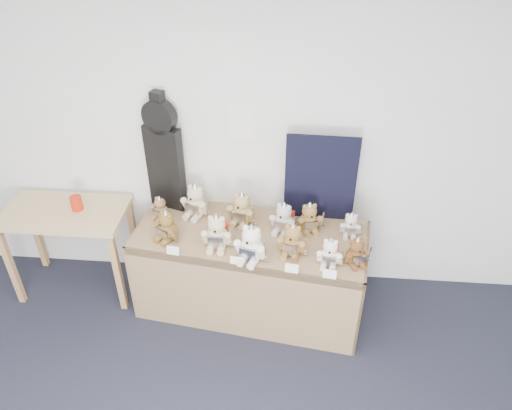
# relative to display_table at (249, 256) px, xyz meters

# --- Properties ---
(room_shell) EXTENTS (6.00, 6.00, 6.00)m
(room_shell) POSITION_rel_display_table_xyz_m (-0.09, 0.48, 0.91)
(room_shell) COLOR silver
(room_shell) RESTS_ON floor
(display_table) EXTENTS (1.90, 0.99, 0.75)m
(display_table) POSITION_rel_display_table_xyz_m (0.00, 0.00, 0.00)
(display_table) COLOR brown
(display_table) RESTS_ON floor
(side_table) EXTENTS (0.99, 0.55, 0.82)m
(side_table) POSITION_rel_display_table_xyz_m (-1.51, 0.17, 0.10)
(side_table) COLOR tan
(side_table) RESTS_ON floor
(guitar_case) EXTENTS (0.32, 0.19, 1.01)m
(guitar_case) POSITION_rel_display_table_xyz_m (-0.71, 0.41, 0.66)
(guitar_case) COLOR black
(guitar_case) RESTS_ON display_table
(navy_board) EXTENTS (0.55, 0.04, 0.74)m
(navy_board) POSITION_rel_display_table_xyz_m (0.53, 0.34, 0.53)
(navy_board) COLOR black
(navy_board) RESTS_ON display_table
(red_cup) EXTENTS (0.09, 0.09, 0.12)m
(red_cup) POSITION_rel_display_table_xyz_m (-1.41, 0.19, 0.29)
(red_cup) COLOR red
(red_cup) RESTS_ON side_table
(teddy_front_far_left) EXTENTS (0.22, 0.22, 0.28)m
(teddy_front_far_left) POSITION_rel_display_table_xyz_m (-0.62, -0.03, 0.27)
(teddy_front_far_left) COLOR brown
(teddy_front_far_left) RESTS_ON display_table
(teddy_front_left) EXTENTS (0.25, 0.21, 0.31)m
(teddy_front_left) POSITION_rel_display_table_xyz_m (-0.23, -0.09, 0.28)
(teddy_front_left) COLOR #CBBB8F
(teddy_front_left) RESTS_ON display_table
(teddy_front_centre) EXTENTS (0.26, 0.25, 0.33)m
(teddy_front_centre) POSITION_rel_display_table_xyz_m (0.04, -0.21, 0.29)
(teddy_front_centre) COLOR white
(teddy_front_centre) RESTS_ON display_table
(teddy_front_right) EXTENTS (0.24, 0.21, 0.29)m
(teddy_front_right) POSITION_rel_display_table_xyz_m (0.33, -0.13, 0.28)
(teddy_front_right) COLOR olive
(teddy_front_right) RESTS_ON display_table
(teddy_front_far_right) EXTENTS (0.20, 0.18, 0.25)m
(teddy_front_far_right) POSITION_rel_display_table_xyz_m (0.60, -0.22, 0.26)
(teddy_front_far_right) COLOR silver
(teddy_front_far_right) RESTS_ON display_table
(teddy_front_end) EXTENTS (0.21, 0.19, 0.25)m
(teddy_front_end) POSITION_rel_display_table_xyz_m (0.79, -0.20, 0.26)
(teddy_front_end) COLOR brown
(teddy_front_end) RESTS_ON display_table
(teddy_back_left) EXTENTS (0.25, 0.24, 0.32)m
(teddy_back_left) POSITION_rel_display_table_xyz_m (-0.46, 0.30, 0.29)
(teddy_back_left) COLOR beige
(teddy_back_left) RESTS_ON display_table
(teddy_back_centre_left) EXTENTS (0.25, 0.24, 0.31)m
(teddy_back_centre_left) POSITION_rel_display_table_xyz_m (-0.07, 0.22, 0.28)
(teddy_back_centre_left) COLOR tan
(teddy_back_centre_left) RESTS_ON display_table
(teddy_back_centre_right) EXTENTS (0.23, 0.22, 0.28)m
(teddy_back_centre_right) POSITION_rel_display_table_xyz_m (0.26, 0.14, 0.27)
(teddy_back_centre_right) COLOR beige
(teddy_back_centre_right) RESTS_ON display_table
(teddy_back_right) EXTENTS (0.23, 0.21, 0.27)m
(teddy_back_right) POSITION_rel_display_table_xyz_m (0.46, 0.17, 0.27)
(teddy_back_right) COLOR olive
(teddy_back_right) RESTS_ON display_table
(teddy_back_end) EXTENTS (0.18, 0.15, 0.22)m
(teddy_back_end) POSITION_rel_display_table_xyz_m (0.78, 0.14, 0.25)
(teddy_back_end) COLOR silver
(teddy_back_end) RESTS_ON display_table
(teddy_back_far_left) EXTENTS (0.17, 0.17, 0.21)m
(teddy_back_far_left) POSITION_rel_display_table_xyz_m (-0.74, 0.24, 0.25)
(teddy_back_far_left) COLOR #966846
(teddy_back_far_left) RESTS_ON display_table
(entry_card_a) EXTENTS (0.10, 0.03, 0.07)m
(entry_card_a) POSITION_rel_display_table_xyz_m (-0.54, -0.22, 0.20)
(entry_card_a) COLOR white
(entry_card_a) RESTS_ON display_table
(entry_card_b) EXTENTS (0.09, 0.03, 0.06)m
(entry_card_b) POSITION_rel_display_table_xyz_m (-0.06, -0.28, 0.19)
(entry_card_b) COLOR white
(entry_card_b) RESTS_ON display_table
(entry_card_c) EXTENTS (0.10, 0.03, 0.07)m
(entry_card_c) POSITION_rel_display_table_xyz_m (0.34, -0.34, 0.20)
(entry_card_c) COLOR white
(entry_card_c) RESTS_ON display_table
(entry_card_d) EXTENTS (0.10, 0.03, 0.07)m
(entry_card_d) POSITION_rel_display_table_xyz_m (0.60, -0.37, 0.20)
(entry_card_d) COLOR white
(entry_card_d) RESTS_ON display_table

